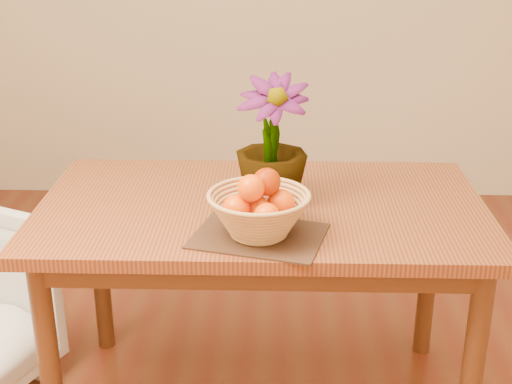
{
  "coord_description": "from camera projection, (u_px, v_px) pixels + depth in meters",
  "views": [
    {
      "loc": [
        0.04,
        -1.76,
        1.62
      ],
      "look_at": [
        -0.01,
        0.11,
        0.86
      ],
      "focal_mm": 50.0,
      "sensor_mm": 36.0,
      "label": 1
    }
  ],
  "objects": [
    {
      "name": "table",
      "position": [
        262.0,
        229.0,
        2.27
      ],
      "size": [
        1.4,
        0.8,
        0.75
      ],
      "color": "brown",
      "rests_on": "floor"
    },
    {
      "name": "wicker_basket",
      "position": [
        259.0,
        216.0,
        1.99
      ],
      "size": [
        0.29,
        0.29,
        0.12
      ],
      "color": "tan",
      "rests_on": "placemat"
    },
    {
      "name": "potted_plant",
      "position": [
        272.0,
        141.0,
        2.17
      ],
      "size": [
        0.24,
        0.24,
        0.4
      ],
      "primitive_type": "imported",
      "rotation": [
        0.0,
        0.0,
        -0.07
      ],
      "color": "#154A15",
      "rests_on": "table"
    },
    {
      "name": "orange_pile",
      "position": [
        260.0,
        197.0,
        1.97
      ],
      "size": [
        0.2,
        0.19,
        0.14
      ],
      "rotation": [
        0.0,
        0.0,
        -0.25
      ],
      "color": "#E25303",
      "rests_on": "wicker_basket"
    },
    {
      "name": "placemat",
      "position": [
        259.0,
        236.0,
        2.01
      ],
      "size": [
        0.41,
        0.35,
        0.01
      ],
      "primitive_type": "cube",
      "rotation": [
        0.0,
        0.0,
        -0.25
      ],
      "color": "#3A1F15",
      "rests_on": "table"
    }
  ]
}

